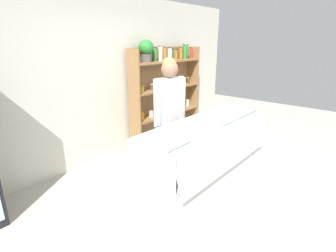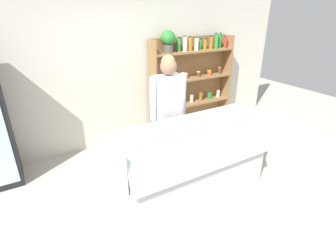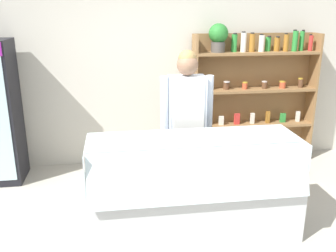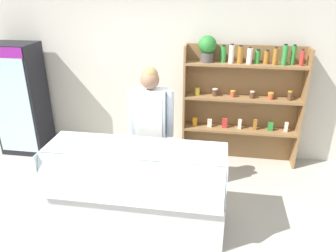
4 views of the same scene
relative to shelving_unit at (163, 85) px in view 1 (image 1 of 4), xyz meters
name	(u,v)px [view 1 (image 1 of 4)]	position (x,y,z in m)	size (l,w,h in m)	color
ground_plane	(211,193)	(-1.12, -1.85, -1.13)	(12.00, 12.00, 0.00)	#B7B2A3
back_wall	(109,79)	(-1.12, 0.22, 0.22)	(6.80, 0.10, 2.70)	beige
shelving_unit	(163,85)	(0.00, 0.00, 0.00)	(1.77, 0.29, 1.99)	olive
deli_display_case	(204,172)	(-1.18, -1.77, -0.81)	(2.04, 0.76, 1.01)	silver
shop_clerk	(170,109)	(-1.13, -1.12, -0.07)	(0.59, 0.25, 1.77)	#383D51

